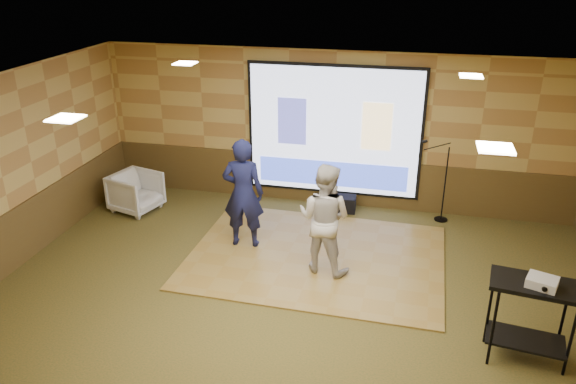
% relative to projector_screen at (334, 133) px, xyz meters
% --- Properties ---
extents(ground, '(9.00, 9.00, 0.00)m').
position_rel_projector_screen_xyz_m(ground, '(0.00, -3.44, -1.47)').
color(ground, '#323A1A').
rests_on(ground, ground).
extents(room_shell, '(9.04, 7.04, 3.02)m').
position_rel_projector_screen_xyz_m(room_shell, '(0.00, -3.44, 0.62)').
color(room_shell, tan).
rests_on(room_shell, ground).
extents(wainscot_back, '(9.00, 0.04, 0.95)m').
position_rel_projector_screen_xyz_m(wainscot_back, '(0.00, 0.04, -1.00)').
color(wainscot_back, '#51391B').
rests_on(wainscot_back, ground).
extents(wainscot_left, '(0.04, 7.00, 0.95)m').
position_rel_projector_screen_xyz_m(wainscot_left, '(-4.48, -3.44, -1.00)').
color(wainscot_left, '#51391B').
rests_on(wainscot_left, ground).
extents(projector_screen, '(3.32, 0.06, 2.52)m').
position_rel_projector_screen_xyz_m(projector_screen, '(0.00, 0.00, 0.00)').
color(projector_screen, black).
rests_on(projector_screen, room_shell).
extents(downlight_nw, '(0.32, 0.32, 0.02)m').
position_rel_projector_screen_xyz_m(downlight_nw, '(-2.20, -1.64, 1.50)').
color(downlight_nw, beige).
rests_on(downlight_nw, room_shell).
extents(downlight_ne, '(0.32, 0.32, 0.02)m').
position_rel_projector_screen_xyz_m(downlight_ne, '(2.20, -1.64, 1.50)').
color(downlight_ne, beige).
rests_on(downlight_ne, room_shell).
extents(downlight_sw, '(0.32, 0.32, 0.02)m').
position_rel_projector_screen_xyz_m(downlight_sw, '(-2.20, -4.94, 1.50)').
color(downlight_sw, beige).
rests_on(downlight_sw, room_shell).
extents(downlight_se, '(0.32, 0.32, 0.02)m').
position_rel_projector_screen_xyz_m(downlight_se, '(2.20, -4.94, 1.50)').
color(downlight_se, beige).
rests_on(downlight_se, room_shell).
extents(dance_floor, '(4.14, 3.19, 0.03)m').
position_rel_projector_screen_xyz_m(dance_floor, '(0.09, -2.16, -1.46)').
color(dance_floor, olive).
rests_on(dance_floor, ground).
extents(player_left, '(0.72, 0.52, 1.87)m').
position_rel_projector_screen_xyz_m(player_left, '(-1.17, -2.03, -0.51)').
color(player_left, '#151842').
rests_on(player_left, dance_floor).
extents(player_right, '(0.99, 0.86, 1.75)m').
position_rel_projector_screen_xyz_m(player_right, '(0.27, -2.54, -0.57)').
color(player_right, beige).
rests_on(player_right, dance_floor).
extents(av_table, '(1.02, 0.54, 1.07)m').
position_rel_projector_screen_xyz_m(av_table, '(3.01, -4.02, -0.70)').
color(av_table, black).
rests_on(av_table, ground).
extents(projector, '(0.40, 0.37, 0.11)m').
position_rel_projector_screen_xyz_m(projector, '(3.05, -4.08, -0.35)').
color(projector, silver).
rests_on(projector, av_table).
extents(mic_stand, '(0.61, 0.25, 1.55)m').
position_rel_projector_screen_xyz_m(mic_stand, '(2.05, -0.26, -0.98)').
color(mic_stand, black).
rests_on(mic_stand, ground).
extents(banquet_chair, '(1.01, 1.00, 0.75)m').
position_rel_projector_screen_xyz_m(banquet_chair, '(-3.62, -1.14, -1.10)').
color(banquet_chair, gray).
rests_on(banquet_chair, ground).
extents(duffel_bag, '(0.50, 0.35, 0.30)m').
position_rel_projector_screen_xyz_m(duffel_bag, '(0.27, -0.28, -1.33)').
color(duffel_bag, black).
rests_on(duffel_bag, ground).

